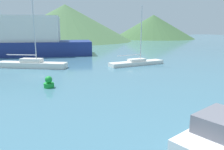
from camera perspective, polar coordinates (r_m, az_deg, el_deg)
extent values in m
cube|color=white|center=(11.00, 26.91, -13.76)|extent=(5.74, 3.32, 0.69)
cube|color=black|center=(11.11, 26.78, -14.91)|extent=(5.77, 3.34, 0.20)
cube|color=slate|center=(10.36, 26.39, -10.91)|extent=(2.58, 2.04, 0.76)
cube|color=white|center=(29.46, 6.47, 3.09)|extent=(7.88, 2.13, 0.49)
cube|color=white|center=(29.39, 6.49, 3.89)|extent=(2.41, 1.28, 0.34)
cylinder|color=#BCBCC1|center=(29.42, 7.62, 10.59)|extent=(0.12, 0.12, 7.21)
cylinder|color=#BCBCC1|center=(28.67, 4.56, 5.19)|extent=(3.50, 0.34, 0.10)
cube|color=white|center=(29.12, -20.19, 2.49)|extent=(8.36, 5.93, 0.68)
cube|color=white|center=(29.04, -20.28, 3.62)|extent=(2.84, 2.33, 0.48)
cylinder|color=#BCBCC1|center=(28.45, -19.64, 10.82)|extent=(0.12, 0.12, 7.71)
cylinder|color=#BCBCC1|center=(29.60, -22.63, 4.88)|extent=(3.44, 2.13, 0.10)
cylinder|color=green|center=(19.05, -16.15, -2.59)|extent=(0.85, 0.85, 0.38)
sphere|color=green|center=(18.93, -16.23, -1.16)|extent=(0.60, 0.60, 0.60)
cone|color=#476B42|center=(84.50, -12.01, 13.18)|extent=(48.95, 48.95, 13.16)
cone|color=#3D6038|center=(103.00, 10.71, 12.29)|extent=(36.49, 36.49, 10.46)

